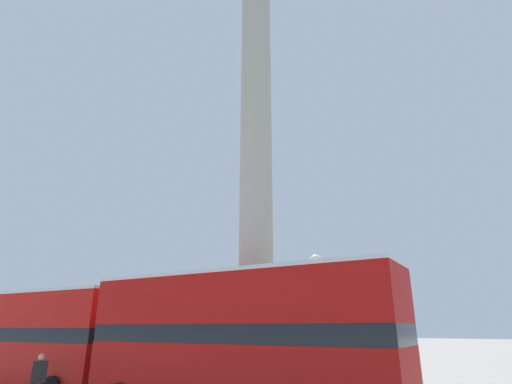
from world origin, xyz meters
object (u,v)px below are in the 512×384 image
at_px(street_lamp, 318,312).
at_px(bus_a, 236,336).
at_px(monument_column, 256,190).
at_px(pedestrian_near_lamp, 38,378).
at_px(bus_b, 33,336).

bearing_deg(street_lamp, bus_a, -129.85).
relative_size(monument_column, pedestrian_near_lamp, 13.49).
bearing_deg(bus_b, street_lamp, 7.09).
height_order(street_lamp, pedestrian_near_lamp, street_lamp).
xyz_separation_m(bus_a, bus_b, (-10.98, -0.52, -0.10)).
bearing_deg(monument_column, pedestrian_near_lamp, -124.29).
distance_m(bus_a, bus_b, 10.99).
bearing_deg(bus_b, bus_a, -2.18).
bearing_deg(bus_b, pedestrian_near_lamp, -28.34).
height_order(bus_a, bus_b, bus_a).
xyz_separation_m(monument_column, street_lamp, (4.00, -2.16, -5.76)).
bearing_deg(monument_column, bus_b, -151.01).
bearing_deg(street_lamp, monument_column, 151.58).
bearing_deg(pedestrian_near_lamp, monument_column, -9.68).
xyz_separation_m(monument_column, bus_a, (2.16, -4.36, -6.53)).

